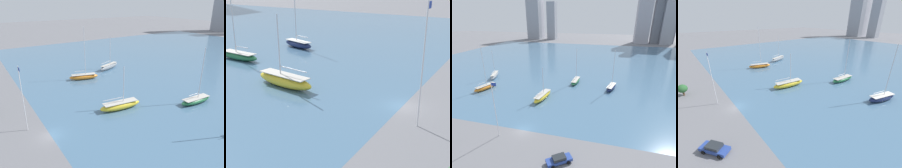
# 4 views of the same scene
# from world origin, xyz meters

# --- Properties ---
(ground_plane) EXTENTS (500.00, 500.00, 0.00)m
(ground_plane) POSITION_xyz_m (0.00, 0.00, 0.00)
(ground_plane) COLOR slate
(flag_pole) EXTENTS (1.24, 0.14, 13.14)m
(flag_pole) POSITION_xyz_m (-4.37, -3.17, 7.07)
(flag_pole) COLOR silver
(flag_pole) RESTS_ON ground_plane
(sailboat_yellow) EXTENTS (3.75, 10.51, 10.34)m
(sailboat_yellow) POSITION_xyz_m (-1.77, 17.25, 0.99)
(sailboat_yellow) COLOR yellow
(sailboat_yellow) RESTS_ON harbor_water
(sailboat_orange) EXTENTS (4.83, 9.48, 16.65)m
(sailboat_orange) POSITION_xyz_m (-25.21, 19.29, 1.00)
(sailboat_orange) COLOR orange
(sailboat_orange) RESTS_ON harbor_water
(sailboat_green) EXTENTS (3.03, 9.67, 13.80)m
(sailboat_green) POSITION_xyz_m (5.82, 34.78, 0.84)
(sailboat_green) COLOR #236B3D
(sailboat_green) RESTS_ON harbor_water
(sailboat_gray) EXTENTS (5.47, 10.18, 12.05)m
(sailboat_gray) POSITION_xyz_m (-30.34, 32.20, 1.03)
(sailboat_gray) COLOR gray
(sailboat_gray) RESTS_ON harbor_water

